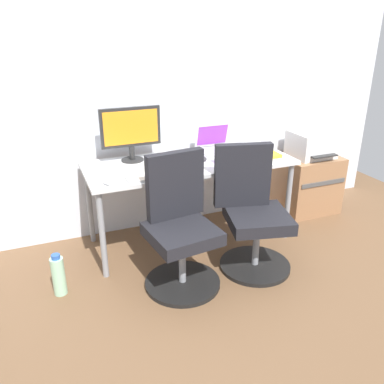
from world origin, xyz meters
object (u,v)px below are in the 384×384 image
object	(u,v)px
open_laptop	(216,145)
office_chair_left	(180,228)
office_chair_right	(252,215)
water_bottle_on_floor	(59,275)
desktop_monitor	(131,130)
printer	(312,144)
side_cabinet	(307,183)
coffee_mug	(219,158)

from	to	relation	value
open_laptop	office_chair_left	bearing A→B (deg)	-130.17
office_chair_right	water_bottle_on_floor	size ratio (longest dim) A/B	3.03
office_chair_right	water_bottle_on_floor	distance (m)	1.44
office_chair_right	desktop_monitor	distance (m)	1.15
office_chair_left	printer	world-z (taller)	office_chair_left
water_bottle_on_floor	desktop_monitor	world-z (taller)	desktop_monitor
side_cabinet	desktop_monitor	size ratio (longest dim) A/B	1.16
office_chair_left	desktop_monitor	size ratio (longest dim) A/B	1.96
coffee_mug	office_chair_left	bearing A→B (deg)	-140.59
desktop_monitor	coffee_mug	distance (m)	0.73
printer	water_bottle_on_floor	world-z (taller)	printer
printer	open_laptop	size ratio (longest dim) A/B	1.29
water_bottle_on_floor	coffee_mug	bearing A→B (deg)	10.27
printer	office_chair_right	bearing A→B (deg)	-146.73
office_chair_left	water_bottle_on_floor	world-z (taller)	office_chair_left
water_bottle_on_floor	desktop_monitor	bearing A→B (deg)	39.08
office_chair_right	open_laptop	distance (m)	0.81
office_chair_right	water_bottle_on_floor	bearing A→B (deg)	173.28
open_laptop	coffee_mug	bearing A→B (deg)	-110.95
printer	desktop_monitor	size ratio (longest dim) A/B	0.83
printer	water_bottle_on_floor	size ratio (longest dim) A/B	1.29
desktop_monitor	coffee_mug	xyz separation A→B (m)	(0.62, -0.33, -0.20)
office_chair_left	office_chair_right	xyz separation A→B (m)	(0.57, -0.00, 0.00)
open_laptop	coffee_mug	distance (m)	0.35
office_chair_left	open_laptop	size ratio (longest dim) A/B	3.03
side_cabinet	coffee_mug	xyz separation A→B (m)	(-1.11, -0.27, 0.48)
water_bottle_on_floor	office_chair_right	bearing A→B (deg)	-6.72
office_chair_left	desktop_monitor	distance (m)	0.92
side_cabinet	office_chair_left	bearing A→B (deg)	-157.21
water_bottle_on_floor	coffee_mug	distance (m)	1.47
desktop_monitor	open_laptop	xyz separation A→B (m)	(0.75, -0.00, -0.20)
side_cabinet	printer	distance (m)	0.40
side_cabinet	coffee_mug	bearing A→B (deg)	-166.40
desktop_monitor	open_laptop	world-z (taller)	desktop_monitor
office_chair_right	coffee_mug	bearing A→B (deg)	101.59
side_cabinet	desktop_monitor	world-z (taller)	desktop_monitor
desktop_monitor	side_cabinet	bearing A→B (deg)	-2.00
office_chair_right	water_bottle_on_floor	xyz separation A→B (m)	(-1.40, 0.17, -0.28)
office_chair_right	open_laptop	xyz separation A→B (m)	(0.04, 0.73, 0.34)
office_chair_left	open_laptop	xyz separation A→B (m)	(0.62, 0.73, 0.34)
side_cabinet	desktop_monitor	bearing A→B (deg)	178.00
office_chair_right	open_laptop	size ratio (longest dim) A/B	3.03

